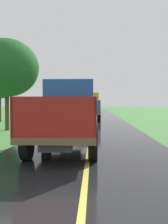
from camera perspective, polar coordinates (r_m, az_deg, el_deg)
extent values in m
cube|color=#2D2D30|center=(9.84, -4.15, -5.10)|extent=(0.90, 5.51, 0.24)
cube|color=brown|center=(9.82, -4.15, -3.94)|extent=(2.30, 5.80, 0.20)
cube|color=#1E479E|center=(11.70, -3.12, 2.22)|extent=(2.10, 1.90, 1.90)
cube|color=black|center=(12.65, -2.72, 3.73)|extent=(1.79, 0.02, 0.76)
cube|color=maroon|center=(9.00, -11.89, -0.40)|extent=(0.08, 3.85, 1.10)
cube|color=maroon|center=(8.73, 2.38, -0.43)|extent=(0.08, 3.85, 1.10)
cube|color=maroon|center=(6.94, -6.77, -1.15)|extent=(2.30, 0.08, 1.10)
cube|color=maroon|center=(10.67, -3.63, 0.06)|extent=(2.30, 0.08, 1.10)
cylinder|color=black|center=(11.77, -8.28, -4.39)|extent=(0.28, 1.00, 1.00)
cylinder|color=black|center=(11.58, 2.03, -4.48)|extent=(0.28, 1.00, 1.00)
cylinder|color=black|center=(8.49, -12.47, -7.01)|extent=(0.28, 1.00, 1.00)
cylinder|color=black|center=(8.22, 1.97, -7.27)|extent=(0.28, 1.00, 1.00)
ellipsoid|color=#7AB423|center=(9.71, -0.66, -0.59)|extent=(0.41, 0.46, 0.41)
ellipsoid|color=#73AC22|center=(7.73, -4.37, -1.07)|extent=(0.50, 0.54, 0.42)
ellipsoid|color=#84AF28|center=(7.30, -8.54, -1.61)|extent=(0.48, 0.47, 0.38)
ellipsoid|color=#7BBF22|center=(8.89, -1.60, 1.41)|extent=(0.44, 0.50, 0.46)
ellipsoid|color=#87BD37|center=(10.37, -8.59, -0.42)|extent=(0.46, 0.44, 0.37)
ellipsoid|color=#80B22D|center=(7.43, -9.50, -1.32)|extent=(0.53, 0.55, 0.38)
ellipsoid|color=#80BF21|center=(9.12, -9.32, -0.85)|extent=(0.42, 0.50, 0.37)
ellipsoid|color=#83B424|center=(7.99, -10.77, -1.27)|extent=(0.51, 0.66, 0.42)
ellipsoid|color=#7BAF33|center=(9.21, -7.55, -2.69)|extent=(0.47, 0.44, 0.38)
ellipsoid|color=#86B336|center=(9.26, -3.06, -2.45)|extent=(0.55, 0.60, 0.44)
ellipsoid|color=#7AB437|center=(8.87, -1.48, -2.79)|extent=(0.52, 0.52, 0.48)
ellipsoid|color=#85BB34|center=(9.25, -0.48, -0.60)|extent=(0.57, 0.67, 0.42)
ellipsoid|color=#79B830|center=(8.47, -5.81, -0.66)|extent=(0.56, 0.71, 0.46)
cube|color=#2D2D30|center=(25.73, 0.93, -0.53)|extent=(0.90, 5.51, 0.24)
cube|color=brown|center=(25.72, 0.93, -0.09)|extent=(2.30, 5.80, 0.20)
cube|color=gold|center=(27.65, 1.02, 2.25)|extent=(2.10, 1.90, 1.90)
cube|color=black|center=(28.60, 1.05, 2.92)|extent=(1.78, 0.02, 0.76)
cube|color=#2D517F|center=(24.78, -1.69, 1.33)|extent=(0.08, 3.85, 1.10)
cube|color=#2D517F|center=(24.73, 3.45, 1.32)|extent=(0.08, 3.85, 1.10)
cube|color=#2D517F|center=(22.84, 0.77, 1.25)|extent=(2.30, 0.08, 1.10)
cube|color=#2D517F|center=(26.61, 0.97, 1.39)|extent=(2.30, 0.08, 1.10)
cylinder|color=black|center=(27.57, -1.18, -0.55)|extent=(0.28, 1.00, 1.00)
cylinder|color=black|center=(27.53, 3.19, -0.56)|extent=(0.28, 1.00, 1.00)
cylinder|color=black|center=(24.19, -1.64, -0.95)|extent=(0.28, 1.00, 1.00)
cylinder|color=black|center=(24.14, 3.34, -0.96)|extent=(0.28, 1.00, 1.00)
ellipsoid|color=#85B124|center=(25.24, 1.31, 1.26)|extent=(0.54, 0.56, 0.46)
ellipsoid|color=#7FAF24|center=(26.26, 1.86, 1.90)|extent=(0.46, 0.53, 0.40)
ellipsoid|color=#8AB731|center=(23.12, 2.54, 1.11)|extent=(0.42, 0.46, 0.37)
ellipsoid|color=#74AC22|center=(24.88, 0.49, 1.91)|extent=(0.54, 0.68, 0.39)
ellipsoid|color=#7CAA2F|center=(25.48, 2.76, 1.25)|extent=(0.43, 0.48, 0.50)
ellipsoid|color=#82B726|center=(23.40, 1.68, 1.23)|extent=(0.55, 0.53, 0.45)
cylinder|color=#4C3823|center=(18.34, -16.56, 0.00)|extent=(0.28, 0.28, 2.49)
ellipsoid|color=#1E5623|center=(18.46, -16.66, 9.28)|extent=(4.33, 4.33, 3.90)
cylinder|color=#4C3823|center=(26.19, -18.03, 0.59)|extent=(0.28, 0.28, 2.44)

